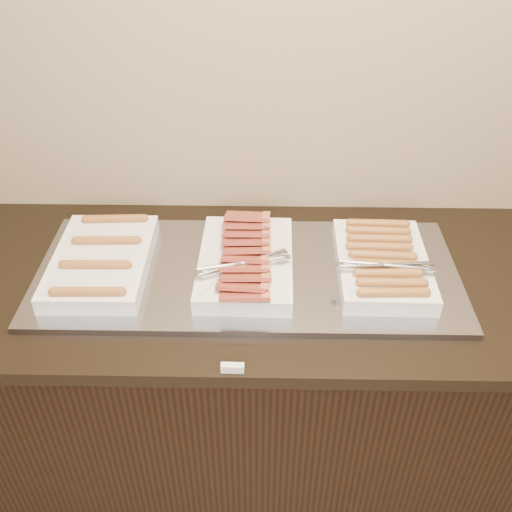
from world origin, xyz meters
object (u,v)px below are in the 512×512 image
Objects in this scene: warming_tray at (247,272)px; dish_right at (382,263)px; counter at (243,378)px; dish_center at (245,261)px; dish_left at (102,261)px.

warming_tray is 0.38m from dish_right.
warming_tray reaches higher than counter.
warming_tray is 3.17× the size of dish_right.
counter is 0.50m from dish_center.
dish_right reaches higher than dish_left.
dish_left is (-0.41, 0.00, 0.04)m from warming_tray.
dish_left is 0.96× the size of dish_center.
dish_right is at bearing -0.54° from warming_tray.
dish_center is at bearing -147.82° from warming_tray.
dish_left reaches higher than counter.
counter is 1.72× the size of warming_tray.
counter is 0.64m from dish_right.
counter is 5.43× the size of dish_right.
dish_center is (0.01, -0.00, 0.50)m from counter.
warming_tray is at bearing 0.00° from counter.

